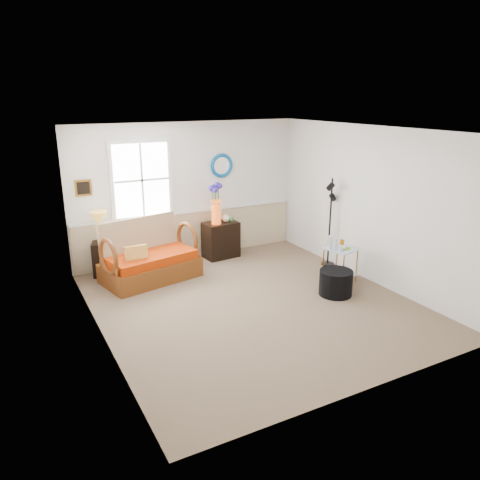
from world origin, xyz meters
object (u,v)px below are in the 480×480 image
loveseat (150,251)px  cabinet (221,240)px  floor_lamp (330,223)px  ottoman (336,283)px  side_table (340,265)px  lamp_stand (103,259)px

loveseat → cabinet: loveseat is taller
floor_lamp → ottoman: bearing=-128.3°
loveseat → side_table: bearing=-42.2°
lamp_stand → ottoman: size_ratio=1.15×
cabinet → floor_lamp: (1.58, -1.34, 0.47)m
cabinet → floor_lamp: bearing=-44.8°
lamp_stand → side_table: (3.48, -2.20, -0.00)m
cabinet → side_table: size_ratio=1.16×
ottoman → cabinet: bearing=108.0°
lamp_stand → floor_lamp: (3.84, -1.44, 0.52)m
cabinet → side_table: 2.44m
loveseat → floor_lamp: (3.16, -0.86, 0.30)m
lamp_stand → loveseat: bearing=-40.8°
cabinet → loveseat: bearing=-167.4°
cabinet → ottoman: (0.82, -2.51, -0.15)m
loveseat → ottoman: size_ratio=2.99×
cabinet → ottoman: size_ratio=1.33×
loveseat → side_table: 3.25m
lamp_stand → cabinet: (2.26, -0.09, 0.05)m
loveseat → floor_lamp: floor_lamp is taller
loveseat → ottoman: loveseat is taller
side_table → lamp_stand: bearing=147.6°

